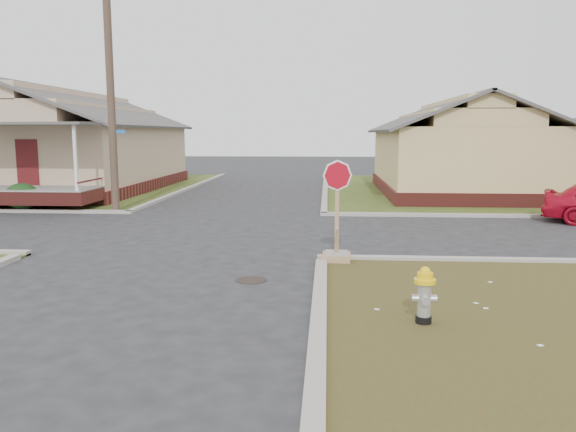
{
  "coord_description": "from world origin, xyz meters",
  "views": [
    {
      "loc": [
        3.72,
        -11.45,
        2.95
      ],
      "look_at": [
        2.84,
        1.0,
        1.1
      ],
      "focal_mm": 35.0,
      "sensor_mm": 36.0,
      "label": 1
    }
  ],
  "objects": [
    {
      "name": "ground",
      "position": [
        0.0,
        0.0,
        0.0
      ],
      "size": [
        120.0,
        120.0,
        0.0
      ],
      "primitive_type": "plane",
      "color": "#242426",
      "rests_on": "ground"
    },
    {
      "name": "verge_far_left",
      "position": [
        -13.0,
        18.0,
        0.03
      ],
      "size": [
        19.0,
        19.0,
        0.05
      ],
      "primitive_type": "cube",
      "color": "#324217",
      "rests_on": "ground"
    },
    {
      "name": "curbs",
      "position": [
        0.0,
        5.0,
        0.0
      ],
      "size": [
        80.0,
        40.0,
        0.12
      ],
      "primitive_type": null,
      "color": "#A39B93",
      "rests_on": "ground"
    },
    {
      "name": "manhole",
      "position": [
        2.2,
        -0.5,
        0.01
      ],
      "size": [
        0.64,
        0.64,
        0.01
      ],
      "primitive_type": "cylinder",
      "color": "black",
      "rests_on": "ground"
    },
    {
      "name": "corner_house",
      "position": [
        -10.0,
        16.68,
        2.28
      ],
      "size": [
        10.1,
        15.5,
        5.3
      ],
      "color": "maroon",
      "rests_on": "ground"
    },
    {
      "name": "side_house_yellow",
      "position": [
        10.0,
        16.5,
        2.19
      ],
      "size": [
        7.6,
        11.6,
        4.7
      ],
      "color": "maroon",
      "rests_on": "ground"
    },
    {
      "name": "utility_pole",
      "position": [
        -4.2,
        8.9,
        4.66
      ],
      "size": [
        1.8,
        0.28,
        9.0
      ],
      "color": "#483629",
      "rests_on": "ground"
    },
    {
      "name": "fire_hydrant",
      "position": [
        5.22,
        -3.0,
        0.54
      ],
      "size": [
        0.33,
        0.33,
        0.89
      ],
      "rotation": [
        0.0,
        0.0,
        -0.01
      ],
      "color": "black",
      "rests_on": "ground"
    },
    {
      "name": "stop_sign",
      "position": [
        3.94,
        1.2,
        0.55
      ],
      "size": [
        0.65,
        0.64,
        2.31
      ],
      "rotation": [
        0.0,
        0.0,
        -0.04
      ],
      "color": "tan",
      "rests_on": "ground"
    },
    {
      "name": "hedge_right",
      "position": [
        -7.85,
        8.94,
        0.57
      ],
      "size": [
        1.37,
        1.13,
        1.05
      ],
      "primitive_type": "ellipsoid",
      "color": "#183714",
      "rests_on": "verge_far_left"
    }
  ]
}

